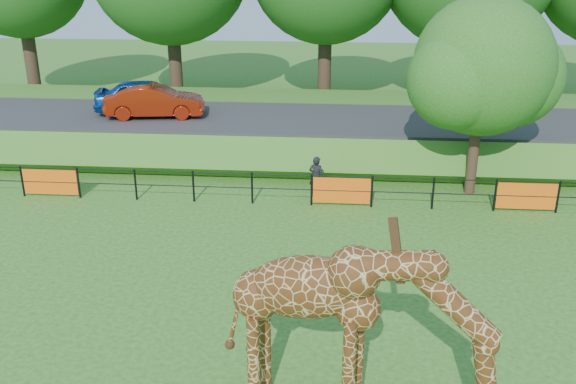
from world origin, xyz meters
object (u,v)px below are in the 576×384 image
at_px(car_red, 155,101).
at_px(tree_east, 485,71).
at_px(car_blue, 147,97).
at_px(visitor, 316,177).
at_px(giraffe, 363,337).

relative_size(car_red, tree_east, 0.60).
distance_m(car_blue, car_red, 0.67).
relative_size(car_blue, visitor, 2.90).
relative_size(giraffe, car_blue, 1.21).
relative_size(car_blue, car_red, 1.06).
xyz_separation_m(car_red, tree_east, (12.39, -4.01, 2.20)).
bearing_deg(tree_east, giraffe, -109.42).
relative_size(giraffe, visitor, 3.51).
bearing_deg(giraffe, tree_east, 84.95).
bearing_deg(tree_east, car_blue, 160.71).
bearing_deg(car_blue, car_red, -143.01).
bearing_deg(car_blue, tree_east, -115.38).
bearing_deg(visitor, tree_east, -149.22).
height_order(car_red, visitor, car_red).
height_order(car_blue, tree_east, tree_east).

